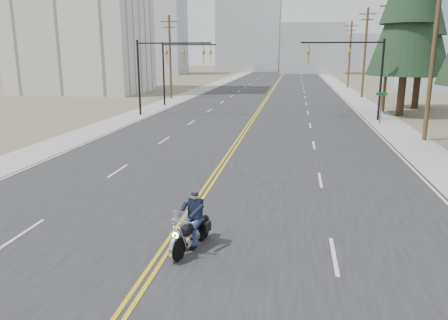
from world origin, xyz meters
The scene contains 20 objects.
road centered at (0.00, 70.00, 0.01)m, with size 20.00×200.00×0.01m, color #303033.
sidewalk_left centered at (-11.50, 70.00, 0.01)m, with size 3.00×200.00×0.01m, color #A5A5A0.
sidewalk_right centered at (11.50, 70.00, 0.01)m, with size 3.00×200.00×0.01m, color #A5A5A0.
traffic_mast_left centered at (-8.98, 32.00, 4.94)m, with size 7.10×0.26×7.00m.
traffic_mast_right centered at (8.98, 32.00, 4.94)m, with size 7.10×0.26×7.00m.
traffic_mast_far centered at (-9.31, 40.00, 4.87)m, with size 6.10×0.26×7.00m.
street_sign centered at (10.80, 30.00, 1.80)m, with size 0.90×0.06×2.62m.
utility_pole_b centered at (12.50, 23.00, 5.98)m, with size 2.20×0.30×11.50m.
utility_pole_c centered at (12.50, 38.00, 5.73)m, with size 2.20×0.30×11.00m.
utility_pole_d centered at (12.50, 53.00, 5.98)m, with size 2.20×0.30×11.50m.
utility_pole_e centered at (12.50, 70.00, 5.73)m, with size 2.20×0.30×11.00m.
utility_pole_left centered at (-12.50, 48.00, 5.48)m, with size 2.20×0.30×10.50m.
haze_bldg_a centered at (-35.00, 115.00, 11.00)m, with size 14.00×12.00×22.00m, color #B7BCC6.
haze_bldg_b centered at (8.00, 125.00, 7.00)m, with size 18.00×14.00×14.00m, color #ADB2B7.
haze_bldg_c centered at (40.00, 110.00, 9.00)m, with size 16.00×12.00×18.00m, color #B7BCC6.
haze_bldg_d centered at (-12.00, 140.00, 13.00)m, with size 20.00×15.00×26.00m, color #ADB2B7.
haze_bldg_e centered at (25.00, 150.00, 6.00)m, with size 14.00×14.00×12.00m, color #B7BCC6.
haze_bldg_f centered at (-50.00, 130.00, 8.00)m, with size 12.00×12.00×16.00m, color #ADB2B7.
motorcyclist centered at (0.75, 3.80, 0.87)m, with size 0.96×2.23×1.74m, color black, non-canonical shape.
conifer_far centered at (16.47, 41.76, 9.82)m, with size 6.39×6.39×17.11m.
Camera 1 is at (3.70, -8.10, 5.80)m, focal length 35.00 mm.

